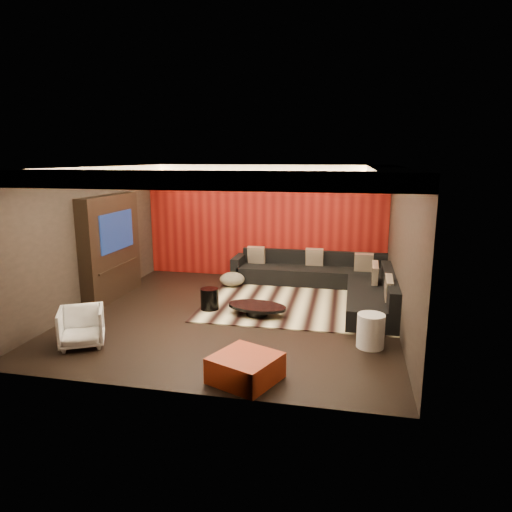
% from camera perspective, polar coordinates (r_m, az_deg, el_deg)
% --- Properties ---
extents(floor, '(6.00, 6.00, 0.02)m').
position_cam_1_polar(floor, '(8.83, -2.74, -7.46)').
color(floor, black).
rests_on(floor, ground).
extents(ceiling, '(6.00, 6.00, 0.02)m').
position_cam_1_polar(ceiling, '(8.32, -2.94, 11.16)').
color(ceiling, silver).
rests_on(ceiling, ground).
extents(wall_back, '(6.00, 0.02, 2.80)m').
position_cam_1_polar(wall_back, '(11.36, 1.05, 4.30)').
color(wall_back, black).
rests_on(wall_back, ground).
extents(wall_left, '(0.02, 6.00, 2.80)m').
position_cam_1_polar(wall_left, '(9.67, -20.36, 2.15)').
color(wall_left, black).
rests_on(wall_left, ground).
extents(wall_right, '(0.02, 6.00, 2.80)m').
position_cam_1_polar(wall_right, '(8.23, 17.86, 0.70)').
color(wall_right, black).
rests_on(wall_right, ground).
extents(red_feature_wall, '(5.98, 0.05, 2.78)m').
position_cam_1_polar(red_feature_wall, '(11.32, 1.01, 4.27)').
color(red_feature_wall, '#6B0C0A').
rests_on(red_feature_wall, ground).
extents(soffit_back, '(6.00, 0.60, 0.22)m').
position_cam_1_polar(soffit_back, '(10.95, 0.76, 10.78)').
color(soffit_back, silver).
rests_on(soffit_back, ground).
extents(soffit_front, '(6.00, 0.60, 0.22)m').
position_cam_1_polar(soffit_front, '(5.76, -9.94, 9.37)').
color(soffit_front, silver).
rests_on(soffit_front, ground).
extents(soffit_left, '(0.60, 4.80, 0.22)m').
position_cam_1_polar(soffit_left, '(9.39, -19.32, 9.88)').
color(soffit_left, silver).
rests_on(soffit_left, ground).
extents(soffit_right, '(0.60, 4.80, 0.22)m').
position_cam_1_polar(soffit_right, '(8.06, 16.24, 9.82)').
color(soffit_right, silver).
rests_on(soffit_right, ground).
extents(cove_back, '(4.80, 0.08, 0.04)m').
position_cam_1_polar(cove_back, '(10.62, 0.40, 10.25)').
color(cove_back, '#FFD899').
rests_on(cove_back, ground).
extents(cove_front, '(4.80, 0.08, 0.04)m').
position_cam_1_polar(cove_front, '(6.08, -8.70, 8.70)').
color(cove_front, '#FFD899').
rests_on(cove_front, ground).
extents(cove_left, '(0.08, 4.80, 0.04)m').
position_cam_1_polar(cove_left, '(9.22, -17.44, 9.42)').
color(cove_left, '#FFD899').
rests_on(cove_left, ground).
extents(cove_right, '(0.08, 4.80, 0.04)m').
position_cam_1_polar(cove_right, '(8.05, 13.76, 9.31)').
color(cove_right, '#FFD899').
rests_on(cove_right, ground).
extents(tv_surround, '(0.30, 2.00, 2.20)m').
position_cam_1_polar(tv_surround, '(10.15, -17.68, 1.05)').
color(tv_surround, black).
rests_on(tv_surround, ground).
extents(tv_screen, '(0.04, 1.30, 0.80)m').
position_cam_1_polar(tv_screen, '(10.01, -17.01, 2.99)').
color(tv_screen, black).
rests_on(tv_screen, ground).
extents(tv_shelf, '(0.04, 1.60, 0.04)m').
position_cam_1_polar(tv_shelf, '(10.15, -16.75, -1.19)').
color(tv_shelf, black).
rests_on(tv_shelf, ground).
extents(rug, '(4.04, 3.06, 0.02)m').
position_cam_1_polar(rug, '(9.51, 5.79, -5.94)').
color(rug, beige).
rests_on(rug, floor).
extents(coffee_table, '(1.32, 1.32, 0.19)m').
position_cam_1_polar(coffee_table, '(8.75, 0.13, -6.75)').
color(coffee_table, black).
rests_on(coffee_table, rug).
extents(drum_stool, '(0.41, 0.41, 0.42)m').
position_cam_1_polar(drum_stool, '(9.08, -5.82, -5.36)').
color(drum_stool, black).
rests_on(drum_stool, rug).
extents(striped_pouf, '(0.66, 0.66, 0.32)m').
position_cam_1_polar(striped_pouf, '(10.68, -3.00, -2.92)').
color(striped_pouf, beige).
rests_on(striped_pouf, rug).
extents(white_side_table, '(0.50, 0.50, 0.54)m').
position_cam_1_polar(white_side_table, '(7.54, 14.14, -9.06)').
color(white_side_table, silver).
rests_on(white_side_table, floor).
extents(orange_ottoman, '(1.05, 1.05, 0.36)m').
position_cam_1_polar(orange_ottoman, '(6.33, -1.33, -13.81)').
color(orange_ottoman, '#A83715').
rests_on(orange_ottoman, floor).
extents(armchair, '(0.91, 0.92, 0.62)m').
position_cam_1_polar(armchair, '(7.88, -20.97, -8.27)').
color(armchair, silver).
rests_on(armchair, floor).
extents(sectional_sofa, '(3.65, 3.50, 0.75)m').
position_cam_1_polar(sectional_sofa, '(10.27, 9.35, -3.19)').
color(sectional_sofa, black).
rests_on(sectional_sofa, floor).
extents(throw_pillows, '(3.25, 2.80, 0.50)m').
position_cam_1_polar(throw_pillows, '(10.22, 9.87, -1.23)').
color(throw_pillows, beige).
rests_on(throw_pillows, sectional_sofa).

